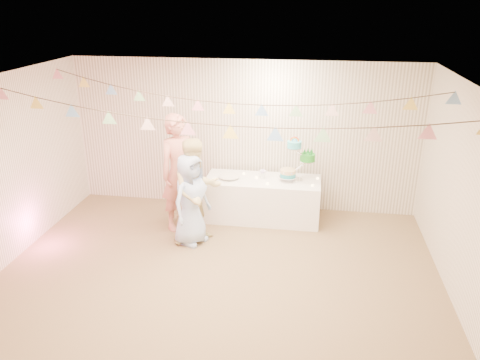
# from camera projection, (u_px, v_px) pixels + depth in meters

# --- Properties ---
(floor) EXTENTS (6.00, 6.00, 0.00)m
(floor) POSITION_uv_depth(u_px,v_px,m) (216.00, 280.00, 6.27)
(floor) COLOR brown
(floor) RESTS_ON ground
(ceiling) EXTENTS (6.00, 6.00, 0.00)m
(ceiling) POSITION_uv_depth(u_px,v_px,m) (212.00, 86.00, 5.32)
(ceiling) COLOR white
(ceiling) RESTS_ON ground
(back_wall) EXTENTS (6.00, 6.00, 0.00)m
(back_wall) POSITION_uv_depth(u_px,v_px,m) (244.00, 136.00, 8.09)
(back_wall) COLOR white
(back_wall) RESTS_ON ground
(front_wall) EXTENTS (6.00, 6.00, 0.00)m
(front_wall) POSITION_uv_depth(u_px,v_px,m) (145.00, 319.00, 3.50)
(front_wall) COLOR white
(front_wall) RESTS_ON ground
(right_wall) EXTENTS (5.00, 5.00, 0.00)m
(right_wall) POSITION_uv_depth(u_px,v_px,m) (470.00, 207.00, 5.36)
(right_wall) COLOR white
(right_wall) RESTS_ON ground
(table) EXTENTS (1.91, 0.76, 0.71)m
(table) POSITION_uv_depth(u_px,v_px,m) (263.00, 199.00, 7.91)
(table) COLOR white
(table) RESTS_ON floor
(cake_stand) EXTENTS (0.62, 0.37, 0.70)m
(cake_stand) POSITION_uv_depth(u_px,v_px,m) (297.00, 158.00, 7.60)
(cake_stand) COLOR silver
(cake_stand) RESTS_ON table
(cake_bottom) EXTENTS (0.31, 0.31, 0.15)m
(cake_bottom) POSITION_uv_depth(u_px,v_px,m) (287.00, 174.00, 7.67)
(cake_bottom) COLOR teal
(cake_bottom) RESTS_ON cake_stand
(cake_middle) EXTENTS (0.27, 0.27, 0.22)m
(cake_middle) POSITION_uv_depth(u_px,v_px,m) (309.00, 156.00, 7.66)
(cake_middle) COLOR #1C831D
(cake_middle) RESTS_ON cake_stand
(cake_top_tier) EXTENTS (0.25, 0.25, 0.19)m
(cake_top_tier) POSITION_uv_depth(u_px,v_px,m) (294.00, 142.00, 7.48)
(cake_top_tier) COLOR #41C2CD
(cake_top_tier) RESTS_ON cake_stand
(platter) EXTENTS (0.34, 0.34, 0.02)m
(platter) POSITION_uv_depth(u_px,v_px,m) (229.00, 176.00, 7.80)
(platter) COLOR white
(platter) RESTS_ON table
(posy) EXTENTS (0.13, 0.13, 0.15)m
(posy) POSITION_uv_depth(u_px,v_px,m) (263.00, 172.00, 7.78)
(posy) COLOR white
(posy) RESTS_ON table
(person_adult_a) EXTENTS (0.80, 0.82, 1.90)m
(person_adult_a) POSITION_uv_depth(u_px,v_px,m) (180.00, 173.00, 7.40)
(person_adult_a) COLOR #C37566
(person_adult_a) RESTS_ON floor
(person_adult_b) EXTENTS (1.01, 0.98, 1.64)m
(person_adult_b) POSITION_uv_depth(u_px,v_px,m) (197.00, 191.00, 7.04)
(person_adult_b) COLOR #DBC686
(person_adult_b) RESTS_ON floor
(person_child) EXTENTS (0.72, 0.83, 1.43)m
(person_child) POSITION_uv_depth(u_px,v_px,m) (191.00, 199.00, 7.01)
(person_child) COLOR #A8C1ED
(person_child) RESTS_ON floor
(bunting_back) EXTENTS (5.60, 1.10, 0.40)m
(bunting_back) POSITION_uv_depth(u_px,v_px,m) (229.00, 90.00, 6.42)
(bunting_back) COLOR pink
(bunting_back) RESTS_ON ceiling
(bunting_front) EXTENTS (5.60, 0.90, 0.36)m
(bunting_front) POSITION_uv_depth(u_px,v_px,m) (209.00, 114.00, 5.24)
(bunting_front) COLOR #72A5E5
(bunting_front) RESTS_ON ceiling
(tealight_0) EXTENTS (0.04, 0.04, 0.03)m
(tealight_0) POSITION_uv_depth(u_px,v_px,m) (214.00, 179.00, 7.75)
(tealight_0) COLOR #FFD88C
(tealight_0) RESTS_ON table
(tealight_1) EXTENTS (0.04, 0.04, 0.03)m
(tealight_1) POSITION_uv_depth(u_px,v_px,m) (244.00, 173.00, 7.99)
(tealight_1) COLOR #FFD88C
(tealight_1) RESTS_ON table
(tealight_2) EXTENTS (0.04, 0.04, 0.03)m
(tealight_2) POSITION_uv_depth(u_px,v_px,m) (268.00, 184.00, 7.56)
(tealight_2) COLOR #FFD88C
(tealight_2) RESTS_ON table
(tealight_3) EXTENTS (0.04, 0.04, 0.03)m
(tealight_3) POSITION_uv_depth(u_px,v_px,m) (285.00, 175.00, 7.92)
(tealight_3) COLOR #FFD88C
(tealight_3) RESTS_ON table
(tealight_4) EXTENTS (0.04, 0.04, 0.03)m
(tealight_4) POSITION_uv_depth(u_px,v_px,m) (313.00, 185.00, 7.49)
(tealight_4) COLOR #FFD88C
(tealight_4) RESTS_ON table
(tealight_5) EXTENTS (0.04, 0.04, 0.03)m
(tealight_5) POSITION_uv_depth(u_px,v_px,m) (318.00, 178.00, 7.78)
(tealight_5) COLOR #FFD88C
(tealight_5) RESTS_ON table
(tealight_6) EXTENTS (0.04, 0.04, 0.03)m
(tealight_6) POSITION_uv_depth(u_px,v_px,m) (256.00, 177.00, 7.82)
(tealight_6) COLOR #FFD88C
(tealight_6) RESTS_ON table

